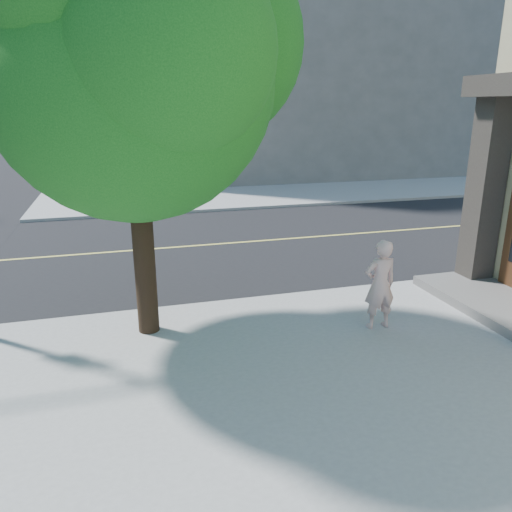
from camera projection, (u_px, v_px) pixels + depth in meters
name	position (u px, v px, depth m)	size (l,w,h in m)	color
road_ew	(32.00, 258.00, 12.87)	(140.00, 9.00, 0.01)	black
sidewalk_ne	(293.00, 166.00, 32.01)	(29.00, 25.00, 0.12)	#9D9D9D
filler_ne	(300.00, 51.00, 30.52)	(18.00, 16.00, 14.00)	slate
man_on_phone	(380.00, 285.00, 8.38)	(0.58, 0.38, 1.59)	beige
street_tree	(138.00, 42.00, 7.16)	(5.41, 4.92, 7.18)	black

